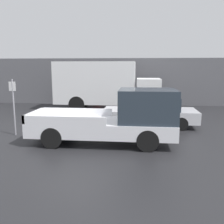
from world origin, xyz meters
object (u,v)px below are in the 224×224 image
(delivery_truck, at_px, (103,84))
(parking_sign, at_px, (14,104))
(newspaper_box, at_px, (96,99))
(pickup_truck, at_px, (119,119))
(car, at_px, (151,111))

(delivery_truck, distance_m, parking_sign, 7.64)
(delivery_truck, bearing_deg, newspaper_box, 110.92)
(parking_sign, xyz_separation_m, newspaper_box, (2.06, 9.48, -0.92))
(delivery_truck, relative_size, parking_sign, 2.90)
(pickup_truck, relative_size, parking_sign, 2.30)
(pickup_truck, xyz_separation_m, car, (1.37, 3.21, -0.24))
(delivery_truck, xyz_separation_m, parking_sign, (-3.00, -7.01, -0.43))
(car, relative_size, newspaper_box, 4.92)
(pickup_truck, relative_size, car, 1.21)
(pickup_truck, distance_m, delivery_truck, 8.00)
(delivery_truck, distance_m, newspaper_box, 2.96)
(delivery_truck, bearing_deg, pickup_truck, -77.42)
(pickup_truck, height_order, delivery_truck, delivery_truck)
(delivery_truck, height_order, newspaper_box, delivery_truck)
(car, bearing_deg, newspaper_box, 119.92)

